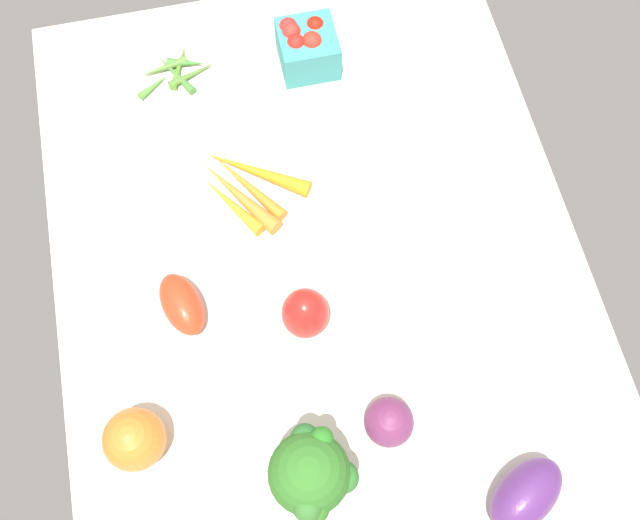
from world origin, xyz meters
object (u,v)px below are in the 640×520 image
(okra_pile, at_px, (176,71))
(eggplant, at_px, (526,495))
(bell_pepper_red, at_px, (305,313))
(carrot_bunch, at_px, (245,187))
(red_onion_center, at_px, (389,422))
(roma_tomato, at_px, (182,304))
(heirloom_tomato_orange, at_px, (134,439))
(broccoli_head, at_px, (311,474))
(berry_basket, at_px, (307,46))

(okra_pile, relative_size, eggplant, 1.22)
(bell_pepper_red, bearing_deg, carrot_bunch, 11.39)
(red_onion_center, xyz_separation_m, carrot_bunch, (0.39, 0.12, -0.02))
(roma_tomato, relative_size, carrot_bunch, 0.58)
(okra_pile, height_order, heirloom_tomato_orange, heirloom_tomato_orange)
(broccoli_head, distance_m, eggplant, 0.27)
(okra_pile, distance_m, bell_pepper_red, 0.48)
(heirloom_tomato_orange, xyz_separation_m, carrot_bunch, (0.34, -0.20, -0.03))
(eggplant, bearing_deg, broccoli_head, -47.58)
(broccoli_head, height_order, carrot_bunch, broccoli_head)
(broccoli_head, height_order, berry_basket, broccoli_head)
(bell_pepper_red, bearing_deg, okra_pile, 14.23)
(roma_tomato, bearing_deg, bell_pepper_red, -124.19)
(red_onion_center, bearing_deg, eggplant, -130.56)
(broccoli_head, bearing_deg, red_onion_center, -66.93)
(okra_pile, bearing_deg, bell_pepper_red, -165.77)
(eggplant, xyz_separation_m, carrot_bunch, (0.51, 0.27, -0.02))
(heirloom_tomato_orange, height_order, carrot_bunch, heirloom_tomato_orange)
(heirloom_tomato_orange, height_order, berry_basket, same)
(bell_pepper_red, bearing_deg, roma_tomato, 71.19)
(red_onion_center, relative_size, eggplant, 0.58)
(red_onion_center, distance_m, carrot_bunch, 0.41)
(berry_basket, bearing_deg, heirloom_tomato_orange, 148.53)
(roma_tomato, bearing_deg, berry_basket, -49.26)
(heirloom_tomato_orange, relative_size, eggplant, 0.72)
(red_onion_center, distance_m, berry_basket, 0.60)
(heirloom_tomato_orange, relative_size, berry_basket, 0.90)
(okra_pile, xyz_separation_m, bell_pepper_red, (-0.46, -0.12, 0.04))
(red_onion_center, height_order, eggplant, same)
(red_onion_center, xyz_separation_m, heirloom_tomato_orange, (0.05, 0.32, 0.01))
(carrot_bunch, bearing_deg, roma_tomato, 145.42)
(broccoli_head, xyz_separation_m, eggplant, (-0.08, -0.26, -0.05))
(heirloom_tomato_orange, bearing_deg, bell_pepper_red, -64.61)
(okra_pile, distance_m, heirloom_tomato_orange, 0.59)
(bell_pepper_red, xyz_separation_m, eggplant, (-0.29, -0.22, -0.01))
(heirloom_tomato_orange, height_order, broccoli_head, broccoli_head)
(okra_pile, xyz_separation_m, heirloom_tomato_orange, (-0.58, 0.13, 0.03))
(roma_tomato, relative_size, heirloom_tomato_orange, 1.19)
(heirloom_tomato_orange, bearing_deg, okra_pile, -12.54)
(broccoli_head, xyz_separation_m, berry_basket, (0.65, -0.13, -0.04))
(bell_pepper_red, distance_m, berry_basket, 0.45)
(carrot_bunch, bearing_deg, red_onion_center, -162.74)
(okra_pile, distance_m, broccoli_head, 0.68)
(carrot_bunch, bearing_deg, bell_pepper_red, -168.61)
(red_onion_center, bearing_deg, okra_pile, 17.12)
(bell_pepper_red, height_order, carrot_bunch, bell_pepper_red)
(red_onion_center, distance_m, broccoli_head, 0.13)
(red_onion_center, height_order, berry_basket, berry_basket)
(red_onion_center, distance_m, eggplant, 0.19)
(okra_pile, height_order, carrot_bunch, carrot_bunch)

